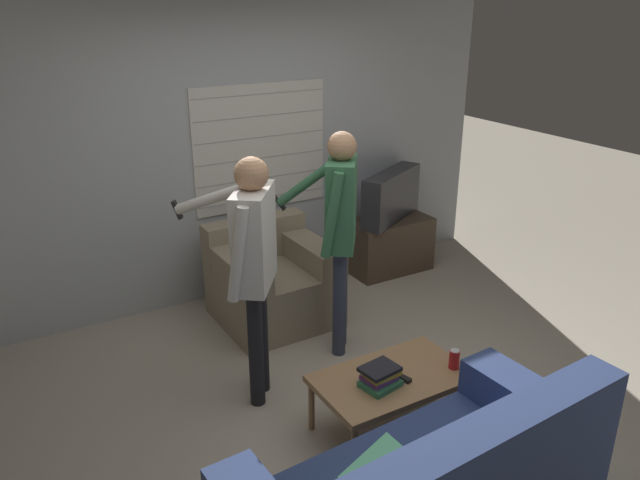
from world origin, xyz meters
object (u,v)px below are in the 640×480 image
Objects in this scene: person_left_standing at (253,252)px; person_right_standing at (340,218)px; book_stack at (380,376)px; spare_remote at (402,377)px; armchair_beige at (272,281)px; soda_can at (454,359)px; coffee_table at (392,381)px; tv at (391,196)px.

person_left_standing is 0.99× the size of person_right_standing.
book_stack is at bearing -162.50° from person_right_standing.
person_left_standing is at bearing 113.37° from spare_remote.
armchair_beige is 7.27× the size of soda_can.
coffee_table is at bearing 18.82° from book_stack.
soda_can is (0.51, -0.08, 0.00)m from book_stack.
spare_remote is (-0.19, -1.04, -0.68)m from person_right_standing.
tv is at bearing -21.29° from person_left_standing.
spare_remote is (0.03, -0.05, 0.05)m from coffee_table.
soda_can is (0.96, -0.85, -0.62)m from person_left_standing.
armchair_beige is at bearing 85.91° from book_stack.
armchair_beige is 1.75m from spare_remote.
soda_can is 0.93× the size of spare_remote.
spare_remote is (-0.36, 0.07, -0.05)m from soda_can.
book_stack is 0.16m from spare_remote.
person_right_standing reaches higher than soda_can.
person_right_standing reaches higher than book_stack.
person_left_standing reaches higher than tv.
person_right_standing is 13.53× the size of soda_can.
book_stack is (-0.12, -1.74, 0.12)m from armchair_beige.
armchair_beige is at bearing -15.82° from tv.
person_left_standing is 1.20m from spare_remote.
person_right_standing is at bearing -36.00° from person_left_standing.
person_right_standing is at bearing 12.00° from tv.
tv reaches higher than spare_remote.
person_right_standing is 1.25m from book_stack.
soda_can reaches higher than spare_remote.
armchair_beige is 1.53m from tv.
armchair_beige is 1.70m from coffee_table.
armchair_beige reaches higher than soda_can.
person_left_standing reaches higher than book_stack.
armchair_beige is at bearing 76.69° from spare_remote.
person_left_standing is 0.84m from person_right_standing.
armchair_beige reaches higher than book_stack.
spare_remote is at bearing -154.36° from person_right_standing.
spare_remote is at bearing 89.80° from armchair_beige.
spare_remote is (-1.41, -2.06, -0.37)m from tv.
coffee_table is at bearing -105.33° from person_left_standing.
book_stack is (-1.56, -2.05, -0.32)m from tv.
coffee_table is 6.99× the size of spare_remote.
soda_can is at bearing -8.80° from book_stack.
person_right_standing is 1.26m from spare_remote.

